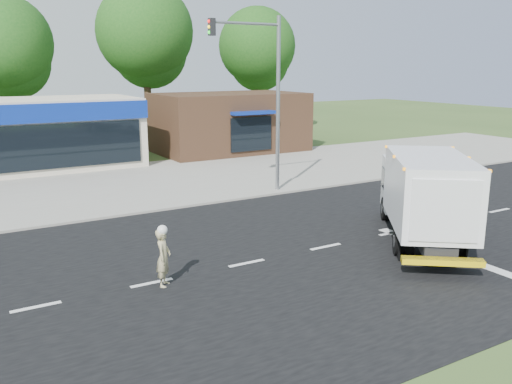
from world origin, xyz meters
TOP-DOWN VIEW (x-y plane):
  - ground at (0.00, 0.00)m, footprint 120.00×120.00m
  - road_asphalt at (0.00, 0.00)m, footprint 60.00×14.00m
  - sidewalk at (0.00, 8.20)m, footprint 60.00×2.40m
  - parking_apron at (0.00, 14.00)m, footprint 60.00×9.00m
  - lane_markings at (1.35, -1.35)m, footprint 55.20×7.00m
  - ems_box_truck at (3.12, -1.20)m, footprint 5.90×6.82m
  - emergency_worker at (-5.75, -0.32)m, footprint 0.65×0.70m
  - brown_storefront at (7.00, 19.98)m, footprint 10.00×6.70m
  - traffic_signal_pole at (2.35, 7.60)m, footprint 3.51×0.25m
  - background_trees at (-0.85, 28.16)m, footprint 36.77×7.39m

SIDE VIEW (x-z plane):
  - ground at x=0.00m, z-range 0.00..0.00m
  - road_asphalt at x=0.00m, z-range -0.01..0.01m
  - parking_apron at x=0.00m, z-range 0.00..0.02m
  - lane_markings at x=1.35m, z-range 0.01..0.02m
  - sidewalk at x=0.00m, z-range 0.00..0.12m
  - emergency_worker at x=-5.75m, z-range -0.01..1.71m
  - ems_box_truck at x=3.12m, z-range 0.24..3.31m
  - brown_storefront at x=7.00m, z-range 0.00..4.00m
  - traffic_signal_pole at x=2.35m, z-range 0.92..8.92m
  - background_trees at x=-0.85m, z-range 1.33..13.43m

